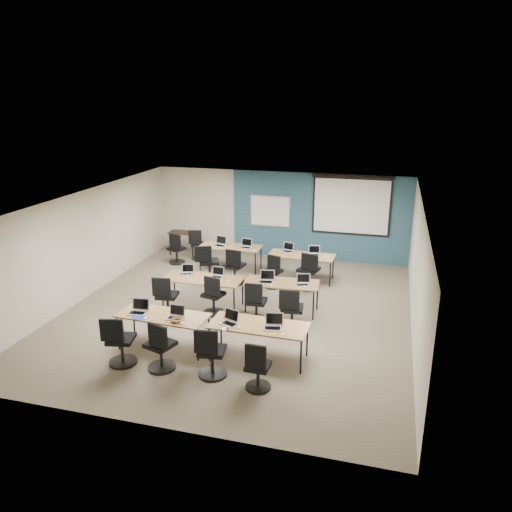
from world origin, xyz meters
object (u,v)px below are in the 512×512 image
(training_table_front_left, at_px, (163,317))
(spare_chair_a, at_px, (198,247))
(task_chair_4, at_px, (166,300))
(whiteboard, at_px, (270,211))
(projector_screen, at_px, (352,202))
(task_chair_5, at_px, (213,299))
(task_chair_10, at_px, (273,274))
(task_chair_7, at_px, (291,313))
(training_table_front_right, at_px, (259,327))
(training_table_back_left, at_px, (230,248))
(task_chair_9, at_px, (234,269))
(laptop_0, at_px, (139,309))
(utility_table, at_px, (183,235))
(task_chair_8, at_px, (208,266))
(task_chair_11, at_px, (309,274))
(training_table_mid_left, at_px, (202,280))
(laptop_1, at_px, (176,315))
(training_table_mid_right, at_px, (282,284))
(laptop_5, at_px, (217,274))
(spare_chair_b, at_px, (176,251))
(laptop_9, at_px, (246,245))
(task_chair_1, at_px, (160,350))
(laptop_2, at_px, (230,320))
(laptop_3, at_px, (273,324))
(laptop_8, at_px, (220,243))
(laptop_4, at_px, (187,272))
(task_chair_2, at_px, (211,357))
(laptop_7, at_px, (303,282))
(training_table_back_right, at_px, (301,256))
(task_chair_3, at_px, (257,370))
(task_chair_0, at_px, (120,345))
(laptop_11, at_px, (314,252))
(task_chair_6, at_px, (256,305))

(training_table_front_left, distance_m, spare_chair_a, 5.72)
(task_chair_4, bearing_deg, whiteboard, 68.27)
(projector_screen, bearing_deg, training_table_front_left, -115.59)
(projector_screen, distance_m, task_chair_5, 5.64)
(task_chair_10, bearing_deg, task_chair_7, -49.99)
(training_table_front_right, bearing_deg, training_table_front_left, -177.03)
(training_table_back_left, distance_m, task_chair_9, 1.18)
(laptop_0, distance_m, utility_table, 6.12)
(task_chair_8, xyz_separation_m, task_chair_11, (2.79, 0.12, -0.00))
(task_chair_7, distance_m, utility_table, 6.30)
(training_table_mid_left, bearing_deg, task_chair_10, 49.82)
(training_table_front_left, xyz_separation_m, training_table_back_left, (-0.17, 4.86, -0.00))
(laptop_0, relative_size, task_chair_8, 0.34)
(laptop_1, xyz_separation_m, task_chair_4, (-0.91, 1.45, -0.37))
(task_chair_11, bearing_deg, training_table_mid_right, -89.62)
(laptop_5, relative_size, spare_chair_b, 0.31)
(training_table_front_right, relative_size, laptop_9, 5.86)
(task_chair_1, bearing_deg, utility_table, 127.52)
(laptop_2, distance_m, spare_chair_a, 6.25)
(laptop_3, xyz_separation_m, laptop_8, (-2.76, 4.82, 0.00))
(task_chair_7, bearing_deg, whiteboard, 101.99)
(spare_chair_b, bearing_deg, laptop_4, -39.33)
(laptop_8, bearing_deg, spare_chair_a, 160.60)
(task_chair_5, relative_size, spare_chair_b, 1.02)
(task_chair_1, height_order, laptop_2, task_chair_1)
(projector_screen, height_order, laptop_8, projector_screen)
(task_chair_2, distance_m, laptop_7, 3.41)
(training_table_back_right, bearing_deg, training_table_front_right, -87.99)
(training_table_front_left, relative_size, training_table_mid_right, 1.05)
(task_chair_4, bearing_deg, task_chair_3, -48.35)
(laptop_1, relative_size, task_chair_4, 0.31)
(training_table_mid_left, xyz_separation_m, task_chair_3, (2.25, -3.17, -0.30))
(training_table_back_left, height_order, task_chair_8, task_chair_8)
(laptop_0, height_order, task_chair_10, laptop_0)
(training_table_mid_left, bearing_deg, laptop_9, 83.55)
(task_chair_0, relative_size, task_chair_10, 1.07)
(training_table_back_left, bearing_deg, laptop_7, -44.07)
(utility_table, bearing_deg, task_chair_5, -60.30)
(whiteboard, distance_m, laptop_11, 2.56)
(laptop_0, distance_m, task_chair_2, 2.03)
(task_chair_6, xyz_separation_m, laptop_9, (-1.18, 3.20, 0.39))
(training_table_mid_right, xyz_separation_m, task_chair_9, (-1.63, 1.40, -0.26))
(laptop_1, xyz_separation_m, spare_chair_b, (-2.25, 5.02, -0.39))
(laptop_3, relative_size, task_chair_7, 0.34)
(laptop_11, bearing_deg, laptop_8, 167.82)
(laptop_4, distance_m, task_chair_8, 1.53)
(training_table_mid_left, height_order, laptop_0, laptop_0)
(laptop_9, relative_size, utility_table, 0.36)
(task_chair_1, height_order, utility_table, task_chair_1)
(task_chair_10, bearing_deg, training_table_front_right, -63.01)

